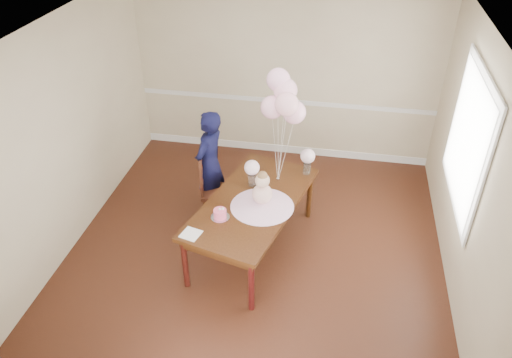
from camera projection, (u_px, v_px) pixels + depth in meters
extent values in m
cube|color=black|center=(254.00, 254.00, 6.10)|extent=(4.50, 5.00, 0.00)
cube|color=white|center=(254.00, 36.00, 4.59)|extent=(4.50, 5.00, 0.02)
cube|color=tan|center=(285.00, 73.00, 7.38)|extent=(4.50, 0.02, 2.70)
cube|color=tan|center=(184.00, 357.00, 3.31)|extent=(4.50, 0.02, 2.70)
cube|color=tan|center=(60.00, 142.00, 5.68)|extent=(0.02, 5.00, 2.70)
cube|color=tan|center=(474.00, 182.00, 5.00)|extent=(0.02, 5.00, 2.70)
cube|color=silver|center=(284.00, 101.00, 7.62)|extent=(4.50, 0.02, 0.07)
cube|color=white|center=(283.00, 149.00, 8.09)|extent=(4.50, 0.02, 0.12)
cube|color=white|center=(468.00, 141.00, 5.30)|extent=(0.02, 1.66, 1.56)
cube|color=white|center=(466.00, 140.00, 5.30)|extent=(0.01, 1.50, 1.40)
cube|color=black|center=(253.00, 202.00, 5.81)|extent=(1.42, 2.11, 0.05)
cube|color=black|center=(253.00, 207.00, 5.85)|extent=(1.30, 1.99, 0.10)
cylinder|color=black|center=(185.00, 263.00, 5.49)|extent=(0.08, 0.08, 0.68)
cylinder|color=black|center=(251.00, 286.00, 5.20)|extent=(0.08, 0.08, 0.68)
cylinder|color=black|center=(254.00, 181.00, 6.82)|extent=(0.08, 0.08, 0.68)
cylinder|color=black|center=(309.00, 196.00, 6.54)|extent=(0.08, 0.08, 0.68)
cone|color=#E3A7CA|center=(262.00, 203.00, 5.68)|extent=(0.89, 0.89, 0.10)
sphere|color=pink|center=(262.00, 194.00, 5.61)|extent=(0.23, 0.23, 0.23)
sphere|color=beige|center=(262.00, 180.00, 5.51)|extent=(0.16, 0.16, 0.16)
sphere|color=brown|center=(262.00, 176.00, 5.48)|extent=(0.12, 0.12, 0.12)
cylinder|color=silver|center=(220.00, 217.00, 5.54)|extent=(0.26, 0.26, 0.01)
cylinder|color=#F14C76|center=(220.00, 213.00, 5.51)|extent=(0.18, 0.18, 0.10)
sphere|color=silver|center=(220.00, 209.00, 5.47)|extent=(0.03, 0.03, 0.03)
sphere|color=white|center=(223.00, 209.00, 5.48)|extent=(0.03, 0.03, 0.03)
cylinder|color=silver|center=(252.00, 180.00, 6.02)|extent=(0.12, 0.12, 0.15)
sphere|color=white|center=(252.00, 168.00, 5.93)|extent=(0.18, 0.18, 0.18)
cylinder|color=silver|center=(307.00, 168.00, 6.24)|extent=(0.12, 0.12, 0.15)
sphere|color=beige|center=(308.00, 156.00, 6.15)|extent=(0.18, 0.18, 0.18)
cube|color=white|center=(191.00, 234.00, 5.30)|extent=(0.24, 0.24, 0.01)
cylinder|color=silver|center=(278.00, 179.00, 6.16)|extent=(0.05, 0.05, 0.02)
sphere|color=#FFB4CE|center=(272.00, 107.00, 5.66)|extent=(0.27, 0.27, 0.27)
sphere|color=#FFB4C3|center=(287.00, 104.00, 5.50)|extent=(0.27, 0.27, 0.27)
sphere|color=#FFB4CD|center=(285.00, 90.00, 5.58)|extent=(0.27, 0.27, 0.27)
sphere|color=#FFB4D8|center=(278.00, 80.00, 5.58)|extent=(0.27, 0.27, 0.27)
sphere|color=#FFB4CE|center=(294.00, 112.00, 5.66)|extent=(0.27, 0.27, 0.27)
cylinder|color=white|center=(275.00, 150.00, 5.95)|extent=(0.09, 0.03, 0.81)
cylinder|color=white|center=(282.00, 149.00, 5.87)|extent=(0.08, 0.07, 0.90)
cylinder|color=silver|center=(281.00, 142.00, 5.91)|extent=(0.04, 0.09, 1.00)
cylinder|color=white|center=(278.00, 137.00, 5.91)|extent=(0.05, 0.12, 1.09)
cylinder|color=white|center=(286.00, 152.00, 5.95)|extent=(0.15, 0.04, 0.75)
cube|color=#36180E|center=(218.00, 190.00, 6.48)|extent=(0.52, 0.52, 0.05)
cylinder|color=#3C2010|center=(205.00, 213.00, 6.45)|extent=(0.05, 0.05, 0.42)
cylinder|color=#3C1B10|center=(232.00, 212.00, 6.47)|extent=(0.05, 0.05, 0.42)
cylinder|color=#38200F|center=(206.00, 197.00, 6.74)|extent=(0.05, 0.05, 0.42)
cylinder|color=black|center=(231.00, 196.00, 6.76)|extent=(0.05, 0.05, 0.42)
cylinder|color=#33170E|center=(201.00, 180.00, 6.16)|extent=(0.05, 0.05, 0.54)
cylinder|color=#341C0E|center=(202.00, 165.00, 6.45)|extent=(0.05, 0.05, 0.54)
cube|color=#37140F|center=(202.00, 180.00, 6.37)|extent=(0.12, 0.38, 0.05)
cube|color=#38140F|center=(201.00, 170.00, 6.29)|extent=(0.12, 0.38, 0.05)
cube|color=#391A0F|center=(201.00, 160.00, 6.20)|extent=(0.12, 0.38, 0.05)
imported|color=black|center=(210.00, 164.00, 6.44)|extent=(0.49, 0.61, 1.48)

